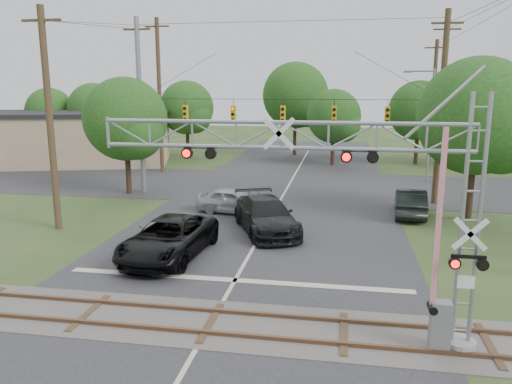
% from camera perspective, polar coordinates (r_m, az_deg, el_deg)
% --- Properties ---
extents(ground, '(160.00, 160.00, 0.00)m').
position_cam_1_polar(ground, '(14.10, -7.40, -18.33)').
color(ground, '#29411E').
rests_on(ground, ground).
extents(road_main, '(14.00, 90.00, 0.02)m').
position_cam_1_polar(road_main, '(23.04, -0.03, -5.96)').
color(road_main, '#28282A').
rests_on(road_main, ground).
extents(road_cross, '(90.00, 12.00, 0.02)m').
position_cam_1_polar(road_cross, '(36.49, 3.75, 0.72)').
color(road_cross, '#28282A').
rests_on(road_cross, ground).
extents(railroad_track, '(90.00, 3.20, 0.17)m').
position_cam_1_polar(railroad_track, '(15.78, -5.20, -14.68)').
color(railroad_track, '#524C47').
rests_on(railroad_track, ground).
extents(crossing_gantry, '(10.47, 0.89, 6.98)m').
position_cam_1_polar(crossing_gantry, '(13.53, 10.92, -0.07)').
color(crossing_gantry, gray).
rests_on(crossing_gantry, ground).
extents(traffic_signal_span, '(19.34, 0.36, 11.50)m').
position_cam_1_polar(traffic_signal_span, '(31.76, 4.80, 9.37)').
color(traffic_signal_span, gray).
rests_on(traffic_signal_span, ground).
extents(pickup_black, '(3.18, 6.15, 1.66)m').
position_cam_1_polar(pickup_black, '(21.44, -9.93, -5.23)').
color(pickup_black, black).
rests_on(pickup_black, ground).
extents(car_dark, '(4.53, 6.34, 1.71)m').
position_cam_1_polar(car_dark, '(24.73, 1.14, -2.68)').
color(car_dark, black).
rests_on(car_dark, ground).
extents(sedan_silver, '(4.42, 2.34, 1.43)m').
position_cam_1_polar(sedan_silver, '(28.48, -2.61, -1.01)').
color(sedan_silver, '#999CA1').
rests_on(sedan_silver, ground).
extents(suv_dark, '(2.00, 4.77, 1.53)m').
position_cam_1_polar(suv_dark, '(29.21, 17.21, -1.11)').
color(suv_dark, black).
rests_on(suv_dark, ground).
extents(commercial_building, '(22.65, 15.87, 4.81)m').
position_cam_1_polar(commercial_building, '(51.05, -21.61, 5.84)').
color(commercial_building, '#9E8669').
rests_on(commercial_building, ground).
extents(streetlight, '(2.24, 0.23, 8.40)m').
position_cam_1_polar(streetlight, '(39.37, 19.10, 7.80)').
color(streetlight, gray).
rests_on(streetlight, ground).
extents(utility_poles, '(25.27, 27.91, 12.56)m').
position_cam_1_polar(utility_poles, '(33.92, 8.01, 9.95)').
color(utility_poles, '#3D281C').
rests_on(utility_poles, ground).
extents(treeline, '(53.54, 31.35, 9.65)m').
position_cam_1_polar(treeline, '(44.99, 6.30, 9.53)').
color(treeline, '#332217').
rests_on(treeline, ground).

